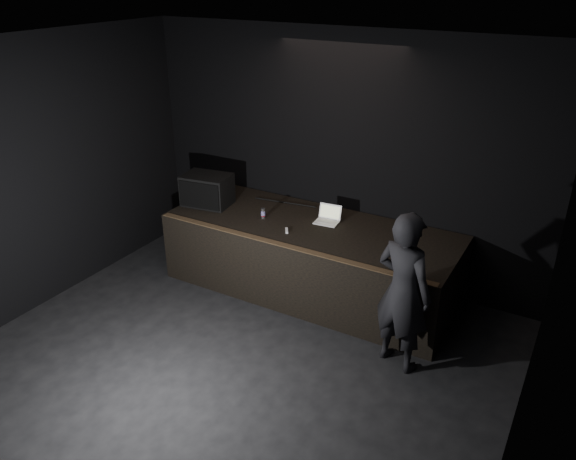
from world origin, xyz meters
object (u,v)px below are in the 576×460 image
at_px(beer_can, 263,213).
at_px(person, 403,292).
at_px(laptop, 328,218).
at_px(stage_monitor, 207,190).
at_px(stage_riser, 311,258).

relative_size(beer_can, person, 0.08).
distance_m(laptop, beer_can, 0.90).
distance_m(stage_monitor, beer_can, 0.99).
bearing_deg(stage_riser, beer_can, -169.39).
height_order(stage_monitor, laptop, stage_monitor).
distance_m(stage_riser, beer_can, 0.91).
relative_size(stage_riser, person, 2.10).
bearing_deg(stage_riser, laptop, 57.85).
xyz_separation_m(stage_monitor, beer_can, (0.98, -0.02, -0.15)).
bearing_deg(beer_can, stage_riser, 10.61).
xyz_separation_m(stage_riser, person, (1.64, -0.95, 0.45)).
xyz_separation_m(stage_riser, stage_monitor, (-1.67, -0.11, 0.73)).
height_order(stage_monitor, person, person).
bearing_deg(stage_monitor, beer_can, -9.92).
height_order(stage_riser, laptop, laptop).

